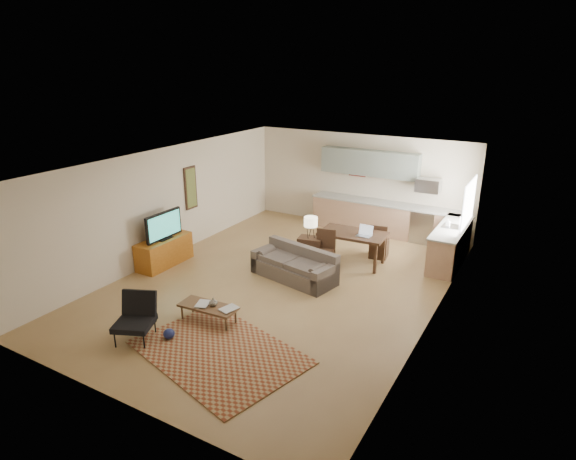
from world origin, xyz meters
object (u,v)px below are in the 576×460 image
Objects in this scene: sofa at (294,264)px; console_table at (310,251)px; tv_credenza at (164,251)px; armchair at (134,319)px; coffee_table at (209,313)px; dining_table at (352,248)px.

sofa is 0.95m from console_table.
tv_credenza is 2.16× the size of console_table.
armchair is at bearing -55.21° from tv_credenza.
console_table is at bearing 79.99° from coffee_table.
tv_credenza is at bearing -152.34° from dining_table.
coffee_table is 4.10m from dining_table.
tv_credenza is at bearing 101.24° from armchair.
tv_credenza is at bearing -153.09° from sofa.
coffee_table is at bearing -110.74° from dining_table.
coffee_table is at bearing -107.10° from console_table.
armchair is at bearing -114.19° from dining_table.
armchair is 0.57× the size of tv_credenza.
sofa is at bearing -121.38° from dining_table.
console_table reaches higher than coffee_table.
dining_table is (0.87, 0.51, 0.06)m from console_table.
coffee_table is 0.73× the size of dining_table.
dining_table reaches higher than console_table.
tv_credenza is at bearing 144.75° from coffee_table.
dining_table reaches higher than tv_credenza.
sofa is 3.07× the size of console_table.
coffee_table is 1.70× the size of console_table.
armchair is at bearing -125.44° from coffee_table.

